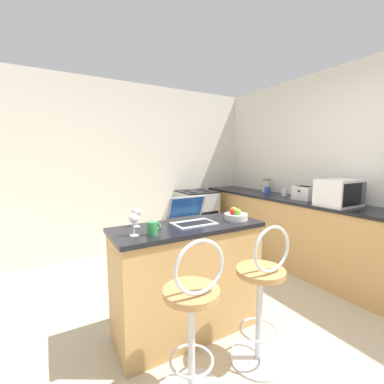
% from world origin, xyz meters
% --- Properties ---
extents(ground_plane, '(20.00, 20.00, 0.00)m').
position_xyz_m(ground_plane, '(0.00, 0.00, 0.00)').
color(ground_plane, '#BCAD8E').
extents(wall_back, '(12.00, 0.06, 2.60)m').
position_xyz_m(wall_back, '(0.00, 2.80, 1.30)').
color(wall_back, silver).
rests_on(wall_back, ground_plane).
extents(breakfast_bar, '(1.24, 0.50, 0.93)m').
position_xyz_m(breakfast_bar, '(-0.25, 0.62, 0.47)').
color(breakfast_bar, tan).
rests_on(breakfast_bar, ground_plane).
extents(counter_right, '(0.61, 3.30, 0.93)m').
position_xyz_m(counter_right, '(1.69, 1.14, 0.46)').
color(counter_right, tan).
rests_on(counter_right, ground_plane).
extents(bar_stool_near, '(0.40, 0.40, 1.03)m').
position_xyz_m(bar_stool_near, '(-0.53, 0.06, 0.49)').
color(bar_stool_near, silver).
rests_on(bar_stool_near, ground_plane).
extents(bar_stool_far, '(0.40, 0.40, 1.03)m').
position_xyz_m(bar_stool_far, '(0.03, 0.06, 0.49)').
color(bar_stool_far, silver).
rests_on(bar_stool_far, ground_plane).
extents(laptop, '(0.35, 0.29, 0.22)m').
position_xyz_m(laptop, '(-0.19, 0.68, 0.98)').
color(laptop, '#B7BABF').
rests_on(laptop, breakfast_bar).
extents(microwave, '(0.49, 0.34, 0.31)m').
position_xyz_m(microwave, '(1.66, 0.50, 1.08)').
color(microwave, white).
rests_on(microwave, counter_right).
extents(toaster, '(0.21, 0.25, 0.18)m').
position_xyz_m(toaster, '(1.68, 0.97, 1.02)').
color(toaster, silver).
rests_on(toaster, counter_right).
extents(stove_range, '(0.56, 0.59, 0.94)m').
position_xyz_m(stove_range, '(0.94, 2.46, 0.46)').
color(stove_range, '#9EA3A8').
rests_on(stove_range, ground_plane).
extents(mug_blue, '(0.10, 0.08, 0.10)m').
position_xyz_m(mug_blue, '(1.75, 1.68, 0.98)').
color(mug_blue, '#2D51AD').
rests_on(mug_blue, counter_right).
extents(fruit_bowl, '(0.20, 0.20, 0.11)m').
position_xyz_m(fruit_bowl, '(0.20, 0.57, 0.97)').
color(fruit_bowl, silver).
rests_on(fruit_bowl, breakfast_bar).
extents(storage_jar, '(0.12, 0.12, 0.21)m').
position_xyz_m(storage_jar, '(1.87, 1.82, 1.03)').
color(storage_jar, silver).
rests_on(storage_jar, counter_right).
extents(mug_white, '(0.09, 0.07, 0.10)m').
position_xyz_m(mug_white, '(1.78, 1.37, 0.98)').
color(mug_white, white).
rests_on(mug_white, counter_right).
extents(mug_green, '(0.10, 0.08, 0.10)m').
position_xyz_m(mug_green, '(-0.60, 0.51, 0.98)').
color(mug_green, '#338447').
rests_on(mug_green, breakfast_bar).
extents(wine_glass_tall, '(0.07, 0.07, 0.16)m').
position_xyz_m(wine_glass_tall, '(-0.72, 0.55, 1.05)').
color(wine_glass_tall, silver).
rests_on(wine_glass_tall, breakfast_bar).
extents(wine_glass_short, '(0.07, 0.07, 0.16)m').
position_xyz_m(wine_glass_short, '(-0.63, 0.78, 1.04)').
color(wine_glass_short, silver).
rests_on(wine_glass_short, breakfast_bar).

